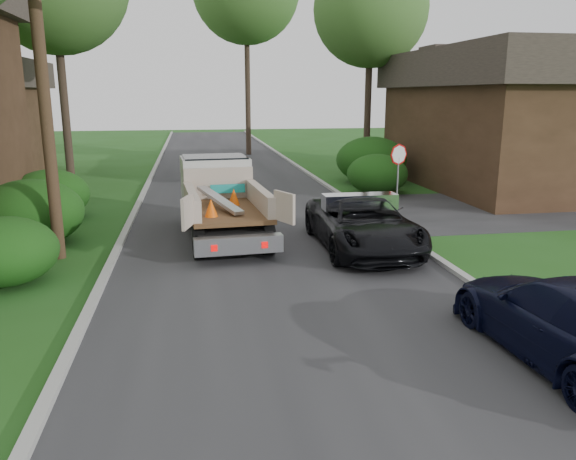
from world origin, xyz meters
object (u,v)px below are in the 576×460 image
(utility_pole, at_px, (40,51))
(house_right, at_px, (523,117))
(tree_right_far, at_px, (371,9))
(navy_suv, at_px, (571,320))
(black_pickup, at_px, (363,223))
(stop_sign, at_px, (398,164))
(flatbed_truck, at_px, (220,193))

(utility_pole, bearing_deg, house_right, 26.01)
(utility_pole, relative_size, tree_right_far, 0.87)
(tree_right_far, distance_m, navy_suv, 24.09)
(house_right, distance_m, black_pickup, 14.33)
(stop_sign, height_order, black_pickup, stop_sign)
(tree_right_far, distance_m, flatbed_truck, 17.08)
(house_right, relative_size, tree_right_far, 1.13)
(house_right, bearing_deg, stop_sign, -147.34)
(flatbed_truck, relative_size, navy_suv, 1.26)
(stop_sign, xyz_separation_m, black_pickup, (-2.65, -4.50, -1.05))
(black_pickup, bearing_deg, flatbed_truck, 144.93)
(utility_pole, distance_m, black_pickup, 9.19)
(utility_pole, distance_m, navy_suv, 12.73)
(house_right, xyz_separation_m, tree_right_far, (-5.50, 6.00, 5.32))
(utility_pole, bearing_deg, stop_sign, 20.62)
(flatbed_truck, bearing_deg, black_pickup, -40.13)
(house_right, bearing_deg, flatbed_truck, -154.50)
(utility_pole, relative_size, flatbed_truck, 1.65)
(black_pickup, bearing_deg, navy_suv, -78.87)
(tree_right_far, xyz_separation_m, navy_suv, (-3.70, -22.50, -7.78))
(tree_right_far, height_order, navy_suv, tree_right_far)
(house_right, distance_m, tree_right_far, 9.72)
(house_right, bearing_deg, utility_pole, -153.99)
(tree_right_far, relative_size, black_pickup, 2.20)
(flatbed_truck, relative_size, black_pickup, 1.16)
(stop_sign, relative_size, flatbed_truck, 0.41)
(flatbed_truck, distance_m, black_pickup, 4.66)
(tree_right_far, bearing_deg, black_pickup, -107.73)
(tree_right_far, height_order, flatbed_truck, tree_right_far)
(black_pickup, bearing_deg, house_right, 43.23)
(stop_sign, height_order, tree_right_far, tree_right_far)
(utility_pole, distance_m, flatbed_truck, 6.24)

